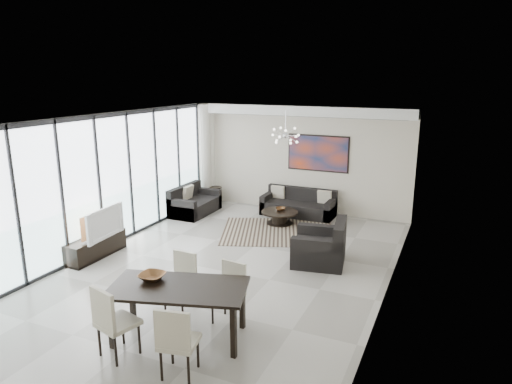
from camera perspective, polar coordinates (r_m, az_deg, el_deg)
The scene contains 20 objects.
room_shell at distance 8.27m, azimuth -1.40°, elevation -1.20°, with size 6.00×9.00×2.90m.
window_wall at distance 10.10m, azimuth -18.66°, elevation 1.03°, with size 0.37×8.95×2.90m.
soffit at distance 12.16m, azimuth 5.42°, elevation 10.09°, with size 5.98×0.40×0.26m, color white.
painting at distance 12.31m, azimuth 7.76°, elevation 4.82°, with size 1.68×0.04×0.98m, color #C6421B.
chandelier at distance 10.42m, azimuth 3.71°, elevation 7.08°, with size 0.66×0.66×0.71m.
rug at distance 11.07m, azimuth 2.79°, elevation -4.95°, with size 2.67×2.05×0.01m, color black.
coffee_table at distance 11.60m, azimuth 2.97°, elevation -3.10°, with size 0.94×0.94×0.33m.
bowl_coffee at distance 11.62m, azimuth 3.07°, elevation -2.15°, with size 0.25×0.25×0.08m, color brown.
sofa_main at distance 12.35m, azimuth 5.34°, elevation -1.80°, with size 1.94×0.80×0.71m.
loveseat at distance 12.57m, azimuth -7.79°, elevation -1.51°, with size 0.85×1.50×0.75m.
armchair at distance 9.31m, azimuth 8.17°, elevation -6.97°, with size 1.17×1.21×0.89m.
side_table at distance 13.42m, azimuth -5.06°, elevation -0.07°, with size 0.36×0.36×0.50m.
tv_console at distance 10.09m, azimuth -19.36°, elevation -6.46°, with size 0.40×1.41×0.44m, color black.
television at distance 9.83m, azimuth -18.83°, elevation -3.65°, with size 1.10×0.14×0.63m, color gray.
dining_table at distance 6.65m, azimuth -9.69°, elevation -12.23°, with size 2.11×1.47×0.80m.
dining_chair_sw at distance 6.47m, azimuth -17.68°, elevation -14.78°, with size 0.58×0.58×1.03m.
dining_chair_se at distance 5.92m, azimuth -9.97°, elevation -17.55°, with size 0.53×0.53×0.98m.
dining_chair_nw at distance 7.54m, azimuth -9.22°, elevation -10.41°, with size 0.44×0.44×0.93m.
dining_chair_ne at distance 7.11m, azimuth -3.18°, elevation -11.87°, with size 0.47×0.47×0.92m.
bowl_dining at distance 6.88m, azimuth -12.87°, elevation -10.27°, with size 0.37×0.37×0.09m, color brown.
Camera 1 is at (3.90, -7.19, 3.67)m, focal length 32.00 mm.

